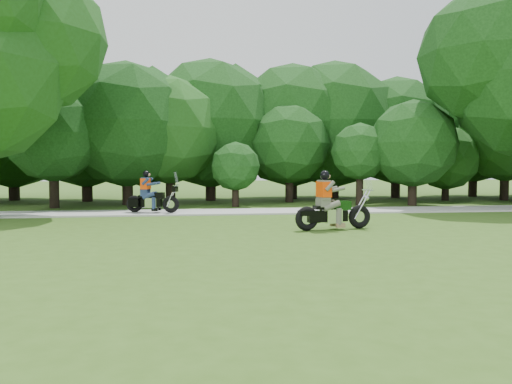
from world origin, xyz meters
name	(u,v)px	position (x,y,z in m)	size (l,w,h in m)	color
ground	(338,244)	(0.00, 0.00, 0.00)	(100.00, 100.00, 0.00)	#345518
walkway	(277,211)	(0.00, 8.00, 0.03)	(60.00, 2.20, 0.06)	#A9A9A4
tree_line	(254,129)	(-0.04, 14.63, 3.68)	(40.22, 11.63, 7.58)	black
chopper_motorcycle	(330,208)	(0.50, 2.46, 0.61)	(2.32, 0.82, 1.67)	black
touring_motorcycle	(149,197)	(-4.87, 7.79, 0.63)	(2.01, 1.02, 1.56)	black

